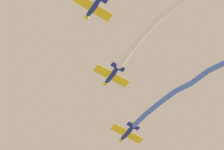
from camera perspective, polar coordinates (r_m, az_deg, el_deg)
airplane_lead at (r=83.74m, az=1.78°, el=-6.82°), size 4.77×5.69×1.51m
smoke_trail_lead at (r=78.19m, az=7.41°, el=-2.20°), size 14.16×14.28×2.63m
airplane_left_wing at (r=76.86m, az=-0.04°, el=-0.05°), size 4.74×5.73×1.51m
smoke_trail_left_wing at (r=73.28m, az=6.91°, el=7.25°), size 16.71×17.48×3.76m
airplane_right_wing at (r=71.35m, az=-2.18°, el=7.91°), size 4.79×5.67×1.51m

